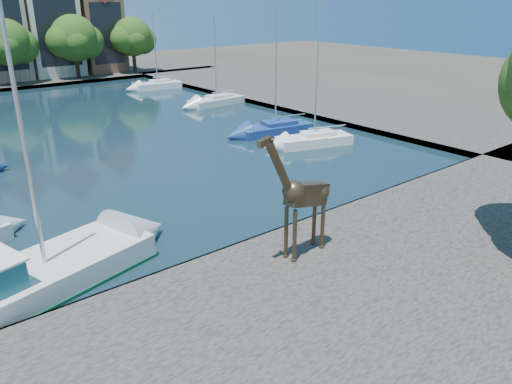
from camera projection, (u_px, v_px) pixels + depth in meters
The scene contains 15 objects.
ground at pixel (278, 238), 22.68m from camera, with size 160.00×160.00×0.00m, color #38332B.
water_basin at pixel (80, 133), 40.02m from camera, with size 38.00×50.00×0.08m, color black.
near_quay at pixel (410, 301), 17.53m from camera, with size 50.00×14.00×0.50m, color #4F4A44.
right_quay at pixel (304, 95), 54.63m from camera, with size 14.00×52.00×0.50m, color #4F4A44.
townhouse_east_mid at pixel (45, 15), 65.22m from camera, with size 6.43×9.18×16.65m.
townhouse_east_end at pixel (93, 22), 69.40m from camera, with size 5.44×9.18×14.43m.
far_tree_mid_east at pixel (8, 44), 58.57m from camera, with size 7.02×5.40×7.52m.
far_tree_east at pixel (75, 40), 63.23m from camera, with size 7.54×5.80×7.84m.
far_tree_far_east at pixel (133, 38), 67.98m from camera, with size 6.76×5.20×7.36m.
giraffe_statue at pixel (302, 195), 19.25m from camera, with size 3.67×0.72×5.25m.
motorsailer at pixel (4, 286), 17.28m from camera, with size 10.93×5.60×10.44m.
sailboat_right_a at pixel (314, 138), 36.44m from camera, with size 5.83×3.53×11.20m.
sailboat_right_b at pixel (275, 127), 39.57m from camera, with size 6.33×3.12×11.64m.
sailboat_right_c at pixel (216, 100), 50.37m from camera, with size 6.05×2.48×8.61m.
sailboat_right_d at pixel (158, 84), 59.16m from camera, with size 5.64×2.56×8.41m.
Camera 1 is at (-13.62, -15.19, 10.18)m, focal length 35.00 mm.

